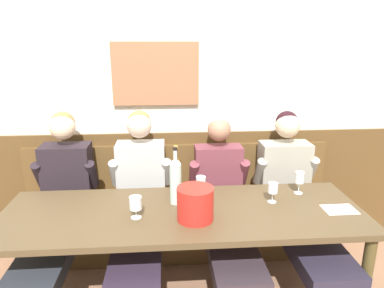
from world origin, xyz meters
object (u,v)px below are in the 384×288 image
Objects in this scene: dining_table at (183,221)px; wine_bottle_amber_mid at (176,174)px; wine_bottle_clear_water at (176,180)px; wine_glass_right_end at (273,189)px; person_right_seat at (139,205)px; wine_glass_mid_right at (201,183)px; wall_bench at (179,222)px; ice_bucket at (195,204)px; person_left_seat at (297,203)px; wine_glass_near_bucket at (299,179)px; wine_glass_by_bottle at (136,204)px; person_center_right_seat at (225,209)px; person_center_left_seat at (58,208)px.

dining_table is 0.36m from wine_bottle_amber_mid.
wine_bottle_amber_mid is (0.01, 0.15, -0.02)m from wine_bottle_clear_water.
wine_bottle_clear_water is 2.84× the size of wine_glass_right_end.
wine_glass_mid_right is at bearing -18.36° from person_right_seat.
ice_bucket reaches higher than wall_bench.
wine_glass_mid_right is (0.17, -0.08, -0.04)m from wine_bottle_amber_mid.
wine_bottle_amber_mid is (-0.03, -0.41, 0.62)m from wall_bench.
wine_glass_mid_right is (-0.76, -0.14, 0.24)m from person_left_seat.
wine_glass_near_bucket is at bearing -111.08° from person_left_seat.
person_right_seat is 0.45m from wine_bottle_clear_water.
wine_glass_by_bottle is at bearing -166.19° from wine_glass_near_bucket.
wine_bottle_clear_water is 2.52× the size of wine_glass_mid_right.
person_center_right_seat is 0.59m from wine_glass_near_bucket.
wine_bottle_clear_water is at bearing -94.29° from wall_bench.
person_center_right_seat is at bearing -49.50° from wall_bench.
wall_bench is at bearing 85.17° from wine_bottle_amber_mid.
person_left_seat is 5.53× the size of ice_bucket.
person_center_right_seat is 0.57m from person_left_seat.
wine_glass_near_bucket is (1.77, -0.13, 0.23)m from person_center_left_seat.
ice_bucket is 0.63× the size of wine_bottle_amber_mid.
person_left_seat is 0.28m from wine_glass_near_bucket.
wine_glass_right_end is 0.86× the size of wine_glass_near_bucket.
person_right_seat reaches higher than wine_bottle_amber_mid.
wine_glass_near_bucket is at bearing 13.93° from dining_table.
person_left_seat is (0.90, -0.36, 0.33)m from wall_bench.
wall_bench is at bearing 130.50° from person_center_right_seat.
ice_bucket is at bearing -157.22° from wine_glass_near_bucket.
wine_bottle_clear_water is at bearing -92.87° from wine_bottle_amber_mid.
wine_glass_right_end is at bearing -12.74° from wine_glass_mid_right.
person_center_left_seat is at bearing 179.60° from person_left_seat.
wall_bench is 1.13× the size of dining_table.
wine_bottle_clear_water is at bearing -158.14° from wine_glass_mid_right.
person_center_left_seat reaches higher than wine_glass_by_bottle.
person_center_left_seat is at bearing 175.85° from wine_glass_near_bucket.
person_center_right_seat is 0.35m from wine_glass_mid_right.
wine_glass_by_bottle is (-1.15, -0.28, -0.02)m from wine_glass_near_bucket.
wine_bottle_amber_mid reaches higher than wall_bench.
person_left_seat is 1.28m from wine_glass_by_bottle.
wine_glass_near_bucket is at bearing 5.79° from wine_bottle_clear_water.
person_right_seat is 0.64m from ice_bucket.
wall_bench is at bearing 158.22° from person_left_seat.
wine_glass_by_bottle is at bearing -148.69° from wine_glass_mid_right.
ice_bucket reaches higher than dining_table.
wine_bottle_clear_water is (-0.11, 0.24, 0.06)m from ice_bucket.
wine_glass_mid_right reaches higher than wine_glass_right_end.
person_center_right_seat is 8.75× the size of wine_glass_right_end.
ice_bucket is (0.07, -0.12, 0.18)m from dining_table.
person_right_seat is 1.02× the size of person_left_seat.
person_right_seat is at bearing 166.81° from wine_bottle_amber_mid.
wine_glass_near_bucket is at bearing 22.78° from ice_bucket.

